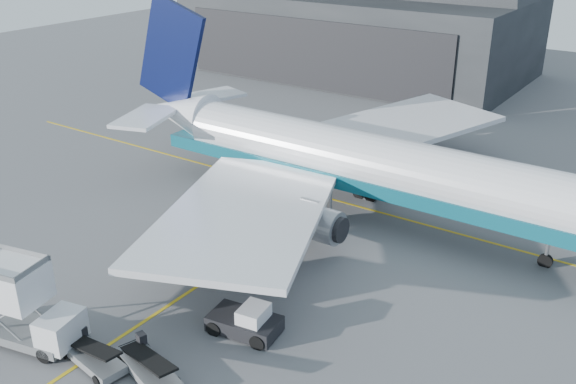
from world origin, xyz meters
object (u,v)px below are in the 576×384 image
Objects in this scene: airliner at (350,160)px; belt_loader_b at (148,367)px; pushback_tug at (246,322)px; belt_loader_a at (92,355)px; catering_truck at (16,303)px.

belt_loader_b is at bearing -86.67° from airliner.
pushback_tug is at bearing 90.27° from belt_loader_b.
pushback_tug is (3.41, -18.37, -3.94)m from airliner.
belt_loader_b is at bearing -115.76° from pushback_tug.
belt_loader_a is at bearing -144.31° from belt_loader_b.
catering_truck is 1.44× the size of belt_loader_b.
pushback_tug is 0.90× the size of belt_loader_a.
belt_loader_a is 3.52m from belt_loader_b.
airliner reaches higher than belt_loader_b.
pushback_tug is 9.03m from belt_loader_a.
catering_truck is at bearing -150.68° from pushback_tug.
pushback_tug is (10.59, 8.10, -1.81)m from catering_truck.
airliner is at bearing 94.21° from belt_loader_a.
belt_loader_b is at bearing 26.22° from belt_loader_a.
airliner reaches higher than pushback_tug.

